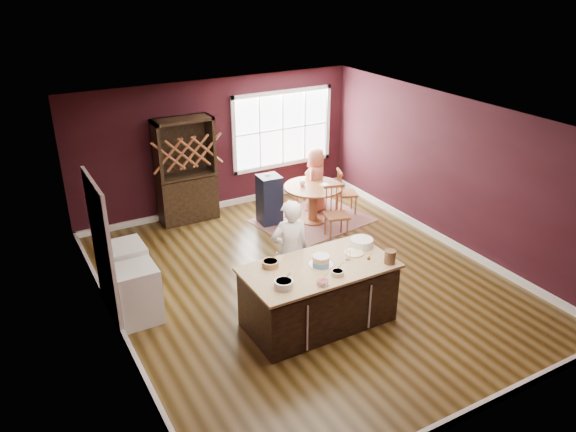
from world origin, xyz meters
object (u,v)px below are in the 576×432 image
(dining_table, at_px, (313,196))
(chair_east, at_px, (347,191))
(washer, at_px, (137,294))
(dryer, at_px, (125,273))
(kitchen_island, at_px, (318,296))
(hutch, at_px, (186,171))
(baker, at_px, (290,251))
(layer_cake, at_px, (321,260))
(chair_north, at_px, (308,180))
(toddler, at_px, (271,184))
(high_chair, at_px, (269,199))
(chair_south, at_px, (337,213))
(seated_woman, at_px, (316,180))

(dining_table, xyz_separation_m, chair_east, (0.82, 0.01, -0.06))
(washer, bearing_deg, dryer, 90.00)
(washer, distance_m, dryer, 0.64)
(kitchen_island, relative_size, hutch, 1.02)
(kitchen_island, bearing_deg, baker, 93.45)
(kitchen_island, height_order, chair_east, chair_east)
(layer_cake, xyz_separation_m, chair_north, (2.09, 3.75, -0.45))
(toddler, bearing_deg, chair_east, -12.39)
(high_chair, height_order, hutch, hutch)
(kitchen_island, xyz_separation_m, layer_cake, (0.05, 0.03, 0.55))
(dining_table, height_order, dryer, dryer)
(toddler, bearing_deg, hutch, 145.95)
(chair_south, distance_m, chair_north, 1.69)
(chair_north, relative_size, seated_woman, 0.81)
(toddler, bearing_deg, chair_south, -58.55)
(dining_table, xyz_separation_m, chair_north, (0.37, 0.79, 0.01))
(chair_south, bearing_deg, layer_cake, -113.94)
(hutch, bearing_deg, chair_south, -45.25)
(seated_woman, bearing_deg, hutch, -54.83)
(layer_cake, relative_size, hutch, 0.16)
(layer_cake, bearing_deg, high_chair, 74.42)
(chair_east, xyz_separation_m, washer, (-4.80, -1.66, -0.04))
(chair_south, height_order, dryer, chair_south)
(dining_table, relative_size, layer_cake, 3.39)
(dryer, bearing_deg, toddler, 22.92)
(kitchen_island, bearing_deg, toddler, 73.15)
(kitchen_island, xyz_separation_m, dining_table, (1.76, 2.98, 0.10))
(chair_south, height_order, seated_woman, seated_woman)
(washer, relative_size, dryer, 0.94)
(chair_east, bearing_deg, dryer, 121.39)
(chair_south, relative_size, toddler, 3.89)
(high_chair, bearing_deg, kitchen_island, -103.12)
(baker, height_order, chair_north, baker)
(washer, bearing_deg, hutch, 57.83)
(toddler, distance_m, washer, 3.82)
(baker, relative_size, toddler, 6.33)
(chair_south, bearing_deg, chair_north, 91.68)
(seated_woman, bearing_deg, baker, 15.94)
(seated_woman, bearing_deg, layer_cake, 23.43)
(chair_south, bearing_deg, dryer, -162.66)
(baker, height_order, seated_woman, baker)
(dining_table, height_order, hutch, hutch)
(chair_south, height_order, high_chair, high_chair)
(dining_table, distance_m, dryer, 4.11)
(dining_table, bearing_deg, chair_south, -91.02)
(seated_woman, distance_m, washer, 4.79)
(chair_east, distance_m, dryer, 4.91)
(dining_table, height_order, high_chair, high_chair)
(washer, height_order, dryer, dryer)
(toddler, bearing_deg, dryer, -157.08)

